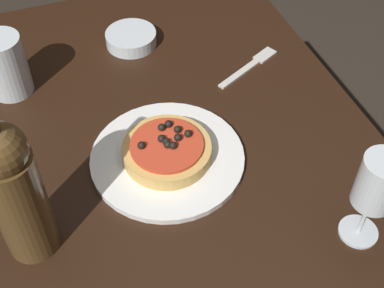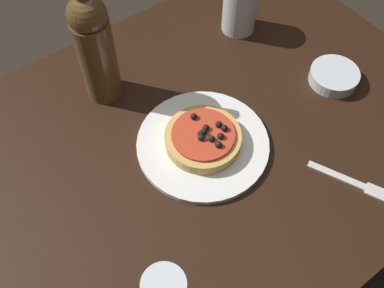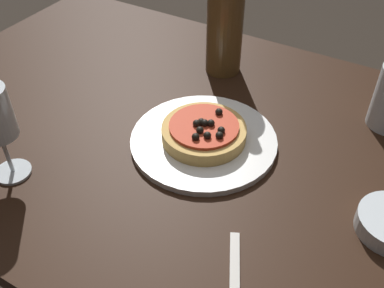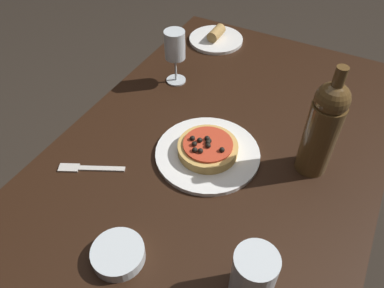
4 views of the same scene
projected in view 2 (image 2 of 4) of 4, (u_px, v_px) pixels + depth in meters
ground_plane at (183, 267)px, 1.53m from camera, size 14.00×14.00×0.00m
dining_table at (178, 176)px, 1.00m from camera, size 1.24×0.82×0.73m
dinner_plate at (203, 144)px, 0.93m from camera, size 0.27×0.27×0.01m
pizza at (203, 138)px, 0.91m from camera, size 0.16×0.16×0.04m
wine_bottle at (95, 47)px, 0.90m from camera, size 0.08×0.08×0.30m
water_cup at (240, 7)px, 1.08m from camera, size 0.08×0.08×0.13m
side_bowl at (334, 76)px, 1.02m from camera, size 0.11×0.11×0.03m
fork at (355, 183)px, 0.88m from camera, size 0.09×0.16×0.00m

